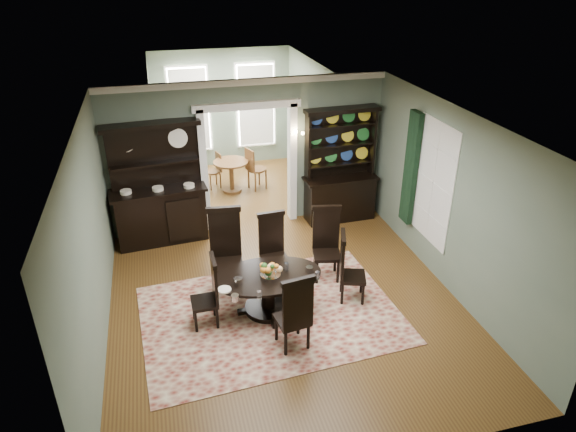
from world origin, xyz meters
name	(u,v)px	position (x,y,z in m)	size (l,w,h in m)	color
room	(286,217)	(0.00, 0.04, 1.58)	(5.51, 6.01, 3.01)	brown
parlor	(229,119)	(0.00, 5.53, 1.52)	(3.51, 3.50, 3.01)	brown
doorway_trim	(248,149)	(0.00, 3.00, 1.62)	(2.08, 0.25, 2.57)	white
right_window	(422,176)	(2.69, 0.93, 1.60)	(0.15, 1.47, 2.12)	white
wall_sconce	(297,134)	(0.95, 2.85, 1.89)	(0.27, 0.21, 0.21)	gold
rug	(271,314)	(-0.30, -0.17, 0.01)	(3.92, 2.76, 0.01)	maroon
dining_table	(268,286)	(-0.31, -0.04, 0.46)	(1.70, 1.58, 0.66)	black
centerpiece	(270,273)	(-0.28, -0.10, 0.74)	(1.57, 1.01, 0.26)	silver
chair_far_left	(226,247)	(-0.82, 0.78, 0.76)	(0.59, 0.56, 1.46)	black
chair_far_mid	(273,245)	(-0.02, 0.84, 0.65)	(0.48, 0.46, 1.24)	black
chair_far_right	(326,240)	(0.89, 0.72, 0.68)	(0.56, 0.54, 1.30)	black
chair_end_left	(210,290)	(-1.21, -0.13, 0.60)	(0.41, 0.44, 1.14)	black
chair_end_right	(347,266)	(0.98, -0.05, 0.63)	(0.53, 0.55, 1.20)	black
chair_near	(295,312)	(-0.13, -1.02, 0.66)	(0.52, 0.50, 1.26)	black
sideboard	(159,201)	(-1.81, 2.73, 0.82)	(1.83, 0.79, 2.35)	black
welsh_dresser	(340,180)	(1.86, 2.74, 0.86)	(1.54, 0.61, 2.37)	black
parlor_table	(231,172)	(-0.13, 4.66, 0.50)	(0.82, 0.82, 0.76)	brown
parlor_chair_left	(215,169)	(-0.46, 5.02, 0.46)	(0.39, 0.38, 0.86)	brown
parlor_chair_right	(254,168)	(0.42, 4.65, 0.55)	(0.48, 0.47, 1.03)	brown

